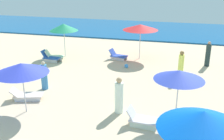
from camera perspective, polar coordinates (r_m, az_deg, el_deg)
The scene contains 16 objects.
ocean at distance 29.94m, azimuth 4.32°, elevation 8.62°, with size 60.00×10.07×0.12m, color #145797.
umbrella_0 at distance 7.28m, azimuth 18.72°, elevation -10.00°, with size 2.35×2.35×2.62m.
umbrella_2 at distance 19.19m, azimuth 6.03°, elevation 8.97°, with size 2.47×2.47×2.47m.
lounge_chair_2_0 at distance 19.36m, azimuth 1.20°, elevation 3.05°, with size 1.36×0.87×0.71m.
umbrella_3 at distance 12.05m, azimuth -18.59°, elevation 0.37°, with size 2.31×2.31×2.28m.
lounge_chair_3_0 at distance 13.93m, azimuth -17.64°, elevation -5.04°, with size 1.65×1.08×0.58m.
umbrella_5 at distance 10.67m, azimuth 13.99°, elevation -1.05°, with size 1.97×1.97×2.36m.
lounge_chair_5_0 at distance 11.19m, azimuth 6.28°, elevation -10.27°, with size 1.32×0.75×0.72m.
umbrella_8 at distance 19.94m, azimuth -10.17°, elevation 8.87°, with size 2.07×2.07×2.42m.
lounge_chair_8_0 at distance 19.37m, azimuth -12.91°, elevation 2.59°, with size 1.30×0.64×0.78m.
lounge_chair_8_1 at distance 19.67m, azimuth -12.22°, elevation 2.83°, with size 1.37×0.90×0.72m.
beachgoer_0 at distance 14.68m, azimuth -14.13°, elevation -1.30°, with size 0.46×0.46×1.54m.
beachgoer_1 at distance 11.86m, azimuth 1.49°, elevation -5.58°, with size 0.51×0.51×1.66m.
beachgoer_2 at distance 18.88m, azimuth 19.59°, elevation 3.08°, with size 0.41×0.41×1.67m.
beachgoer_4 at distance 16.00m, azimuth 14.32°, elevation 0.83°, with size 0.34×0.34×1.71m.
beach_ball_1 at distance 17.65m, azimuth 3.06°, elevation 0.87°, with size 0.26×0.26×0.26m, color #3A8FE5.
Camera 1 is at (5.03, -3.98, 5.86)m, focal length 43.33 mm.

